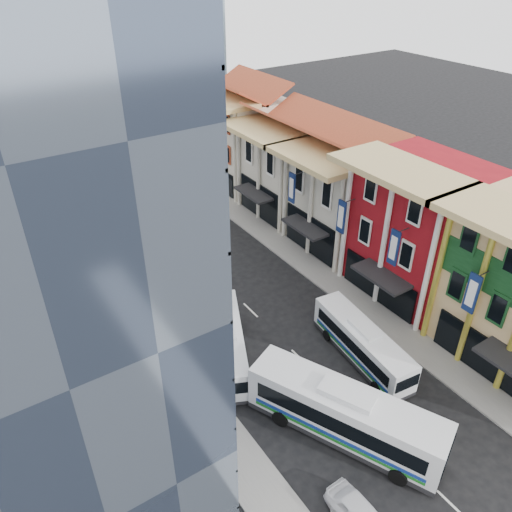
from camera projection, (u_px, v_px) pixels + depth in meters
sidewalk_right at (327, 278)px, 46.76m from camera, size 3.00×90.00×0.15m
sidewalk_left at (159, 347)px, 38.88m from camera, size 3.00×90.00×0.15m
shophouse_red at (419, 229)px, 42.61m from camera, size 8.00×10.00×12.00m
shophouse_cream_near at (343, 199)px, 49.84m from camera, size 8.00×9.00×10.00m
shophouse_cream_mid at (290, 170)px, 56.18m from camera, size 8.00×9.00×10.00m
shophouse_cream_far at (240, 139)px, 63.30m from camera, size 8.00×12.00×11.00m
bus_left_near at (345, 413)px, 31.03m from camera, size 7.92×12.68×4.04m
bus_left_far at (227, 342)px, 37.15m from camera, size 6.23×9.79×3.13m
bus_right at (362, 343)px, 37.13m from camera, size 3.33×9.93×3.12m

